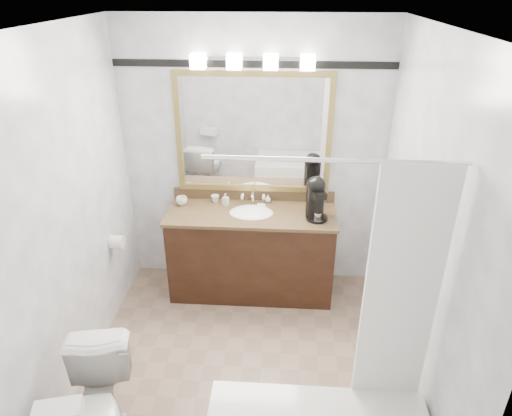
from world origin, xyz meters
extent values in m
cube|color=#8D745F|center=(0.00, 0.00, -0.01)|extent=(2.40, 2.60, 0.01)
cube|color=white|center=(0.00, 0.00, 2.50)|extent=(2.40, 2.60, 0.01)
cube|color=white|center=(0.00, 1.30, 1.25)|extent=(2.40, 0.01, 2.50)
cube|color=white|center=(0.00, -1.30, 1.25)|extent=(2.40, 0.01, 2.50)
cube|color=white|center=(-1.20, 0.00, 1.25)|extent=(0.01, 2.60, 2.50)
cube|color=white|center=(1.20, 0.00, 1.25)|extent=(0.01, 2.60, 2.50)
cube|color=black|center=(0.00, 1.01, 0.41)|extent=(1.50, 0.55, 0.82)
cube|color=brown|center=(0.00, 1.01, 0.83)|extent=(1.53, 0.58, 0.03)
cube|color=brown|center=(0.00, 1.29, 0.90)|extent=(1.53, 0.03, 0.10)
ellipsoid|color=white|center=(0.00, 1.01, 0.82)|extent=(0.44, 0.34, 0.14)
cube|color=#A18948|center=(0.00, 1.28, 2.02)|extent=(1.40, 0.04, 0.05)
cube|color=#A18948|center=(0.00, 1.28, 0.97)|extent=(1.40, 0.04, 0.05)
cube|color=#A18948|center=(-0.68, 1.28, 1.50)|extent=(0.05, 0.04, 1.00)
cube|color=#A18948|center=(0.68, 1.28, 1.50)|extent=(0.05, 0.04, 1.00)
cube|color=white|center=(0.00, 1.29, 1.50)|extent=(1.30, 0.01, 1.00)
cube|color=silver|center=(0.00, 1.27, 2.15)|extent=(0.90, 0.05, 0.03)
cube|color=white|center=(-0.45, 1.22, 2.13)|extent=(0.12, 0.12, 0.12)
cube|color=white|center=(-0.15, 1.22, 2.13)|extent=(0.12, 0.12, 0.12)
cube|color=white|center=(0.15, 1.22, 2.13)|extent=(0.12, 0.12, 0.12)
cube|color=white|center=(0.45, 1.22, 2.13)|extent=(0.12, 0.12, 0.12)
cube|color=black|center=(0.00, 1.29, 2.10)|extent=(2.40, 0.01, 0.06)
cylinder|color=silver|center=(0.53, -0.54, 1.95)|extent=(1.30, 0.02, 0.02)
cube|color=white|center=(0.95, -0.55, 1.18)|extent=(0.40, 0.04, 1.55)
cylinder|color=white|center=(-1.14, 0.66, 0.70)|extent=(0.11, 0.12, 0.12)
imported|color=white|center=(-0.81, -0.79, 0.36)|extent=(0.53, 0.77, 0.73)
cube|color=white|center=(-0.81, -1.12, 0.77)|extent=(0.26, 0.18, 0.10)
cylinder|color=black|center=(0.58, 0.92, 0.86)|extent=(0.19, 0.19, 0.02)
cylinder|color=black|center=(0.56, 0.99, 1.00)|extent=(0.16, 0.16, 0.28)
sphere|color=black|center=(0.56, 0.99, 1.14)|extent=(0.17, 0.17, 0.17)
cube|color=black|center=(0.59, 0.90, 1.09)|extent=(0.13, 0.13, 0.05)
cylinder|color=silver|center=(0.59, 0.90, 0.89)|extent=(0.06, 0.06, 0.06)
imported|color=white|center=(-0.66, 1.13, 0.89)|extent=(0.12, 0.12, 0.08)
imported|color=white|center=(-0.36, 1.21, 0.88)|extent=(0.09, 0.09, 0.07)
imported|color=white|center=(-0.25, 1.15, 0.91)|extent=(0.07, 0.07, 0.11)
imported|color=white|center=(0.14, 1.23, 0.89)|extent=(0.06, 0.06, 0.07)
cube|color=beige|center=(0.08, 1.13, 0.86)|extent=(0.08, 0.06, 0.02)
camera|label=1|loc=(0.29, -2.63, 2.73)|focal=32.00mm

